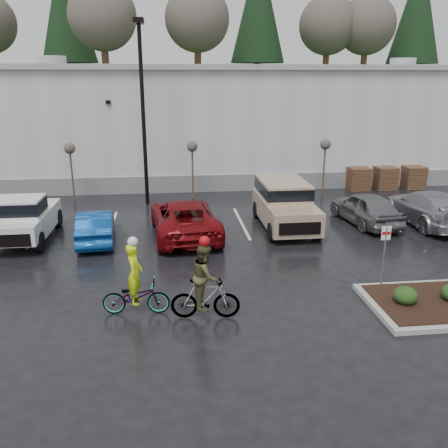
{
  "coord_description": "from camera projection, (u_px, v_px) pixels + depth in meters",
  "views": [
    {
      "loc": [
        -2.73,
        -12.93,
        6.54
      ],
      "look_at": [
        -0.81,
        3.77,
        1.3
      ],
      "focal_mm": 38.0,
      "sensor_mm": 36.0,
      "label": 1
    }
  ],
  "objects": [
    {
      "name": "lamppost",
      "position": [
        142.0,
        94.0,
        23.76
      ],
      "size": [
        0.5,
        1.0,
        9.22
      ],
      "color": "black",
      "rests_on": "ground"
    },
    {
      "name": "pickup_white",
      "position": [
        26.0,
        215.0,
        19.83
      ],
      "size": [
        2.1,
        5.2,
        1.96
      ],
      "primitive_type": null,
      "color": "silver",
      "rests_on": "ground"
    },
    {
      "name": "car_red",
      "position": [
        184.0,
        218.0,
        20.19
      ],
      "size": [
        3.1,
        5.86,
        1.57
      ],
      "primitive_type": "imported",
      "rotation": [
        0.0,
        0.0,
        3.23
      ],
      "color": "maroon",
      "rests_on": "ground"
    },
    {
      "name": "cyclist_olive",
      "position": [
        205.0,
        289.0,
        13.19
      ],
      "size": [
        1.93,
        0.94,
        2.44
      ],
      "rotation": [
        0.0,
        0.0,
        1.47
      ],
      "color": "#3F3F44",
      "rests_on": "ground"
    },
    {
      "name": "sapling_mid",
      "position": [
        192.0,
        150.0,
        25.86
      ],
      "size": [
        0.6,
        0.6,
        3.2
      ],
      "color": "#43301B",
      "rests_on": "ground"
    },
    {
      "name": "sapling_west",
      "position": [
        70.0,
        152.0,
        25.15
      ],
      "size": [
        0.6,
        0.6,
        3.2
      ],
      "color": "#43301B",
      "rests_on": "ground"
    },
    {
      "name": "cyclist_hivis",
      "position": [
        136.0,
        290.0,
        13.5
      ],
      "size": [
        1.96,
        0.8,
        2.33
      ],
      "rotation": [
        0.0,
        0.0,
        1.5
      ],
      "color": "#3F3F44",
      "rests_on": "ground"
    },
    {
      "name": "shrub_a",
      "position": [
        405.0,
        295.0,
        13.87
      ],
      "size": [
        0.7,
        0.7,
        0.52
      ],
      "primitive_type": "ellipsoid",
      "color": "#183311",
      "rests_on": "curb_island"
    },
    {
      "name": "wooded_ridge",
      "position": [
        191.0,
        108.0,
        56.29
      ],
      "size": [
        80.0,
        25.0,
        6.0
      ],
      "primitive_type": "cube",
      "color": "#21441C",
      "rests_on": "ground"
    },
    {
      "name": "warehouse",
      "position": [
        206.0,
        118.0,
        34.28
      ],
      "size": [
        60.5,
        15.5,
        7.2
      ],
      "color": "#BBBDC0",
      "rests_on": "ground"
    },
    {
      "name": "pallet_stack_b",
      "position": [
        385.0,
        178.0,
        28.7
      ],
      "size": [
        1.2,
        1.2,
        1.35
      ],
      "primitive_type": "cube",
      "color": "#43301B",
      "rests_on": "ground"
    },
    {
      "name": "car_grey",
      "position": [
        366.0,
        208.0,
        21.82
      ],
      "size": [
        2.3,
        4.6,
        1.51
      ],
      "primitive_type": "imported",
      "rotation": [
        0.0,
        0.0,
        3.26
      ],
      "color": "slate",
      "rests_on": "ground"
    },
    {
      "name": "fire_lane_sign",
      "position": [
        384.0,
        250.0,
        14.69
      ],
      "size": [
        0.3,
        0.05,
        2.2
      ],
      "color": "gray",
      "rests_on": "ground"
    },
    {
      "name": "suv_tan",
      "position": [
        285.0,
        206.0,
        21.17
      ],
      "size": [
        2.2,
        5.1,
        2.06
      ],
      "primitive_type": null,
      "color": "tan",
      "rests_on": "ground"
    },
    {
      "name": "sapling_east",
      "position": [
        325.0,
        147.0,
        26.68
      ],
      "size": [
        0.6,
        0.6,
        3.2
      ],
      "color": "#43301B",
      "rests_on": "ground"
    },
    {
      "name": "pallet_stack_a",
      "position": [
        358.0,
        178.0,
        28.51
      ],
      "size": [
        1.2,
        1.2,
        1.35
      ],
      "primitive_type": "cube",
      "color": "#43301B",
      "rests_on": "ground"
    },
    {
      "name": "ground",
      "position": [
        264.0,
        300.0,
        14.51
      ],
      "size": [
        120.0,
        120.0,
        0.0
      ],
      "primitive_type": "plane",
      "color": "black",
      "rests_on": "ground"
    },
    {
      "name": "car_far_silver",
      "position": [
        427.0,
        207.0,
        21.81
      ],
      "size": [
        2.28,
        5.43,
        1.57
      ],
      "primitive_type": "imported",
      "rotation": [
        0.0,
        0.0,
        3.16
      ],
      "color": "#96989D",
      "rests_on": "ground"
    },
    {
      "name": "pallet_stack_c",
      "position": [
        413.0,
        177.0,
        28.89
      ],
      "size": [
        1.2,
        1.2,
        1.35
      ],
      "primitive_type": "cube",
      "color": "#43301B",
      "rests_on": "ground"
    },
    {
      "name": "car_blue",
      "position": [
        96.0,
        226.0,
        19.53
      ],
      "size": [
        1.76,
        4.12,
        1.32
      ],
      "primitive_type": "imported",
      "rotation": [
        0.0,
        0.0,
        3.23
      ],
      "color": "navy",
      "rests_on": "ground"
    }
  ]
}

